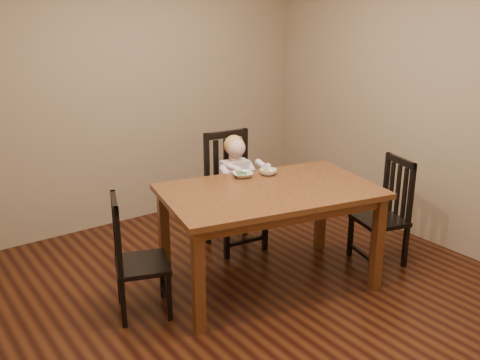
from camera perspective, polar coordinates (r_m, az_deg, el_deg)
room at (r=3.84m, az=1.25°, el=5.62°), size 4.01×4.01×2.71m
dining_table at (r=4.19m, az=3.18°, el=-2.16°), size 1.82×1.31×0.83m
chair_child at (r=4.97m, az=-0.73°, el=-1.40°), size 0.51×0.50×1.08m
chair_left at (r=3.98m, az=-11.11°, el=-8.25°), size 0.49×0.50×0.92m
chair_right at (r=4.84m, az=15.15°, el=-3.44°), size 0.48×0.50×0.94m
toddler at (r=4.88m, az=-0.43°, el=-0.03°), size 0.37×0.44×0.55m
bowl_peas at (r=4.43m, az=0.29°, el=0.59°), size 0.22×0.22×0.04m
bowl_veg at (r=4.49m, az=3.02°, el=0.87°), size 0.17×0.17×0.05m
fork at (r=4.39m, az=-0.08°, el=0.75°), size 0.09×0.11×0.05m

